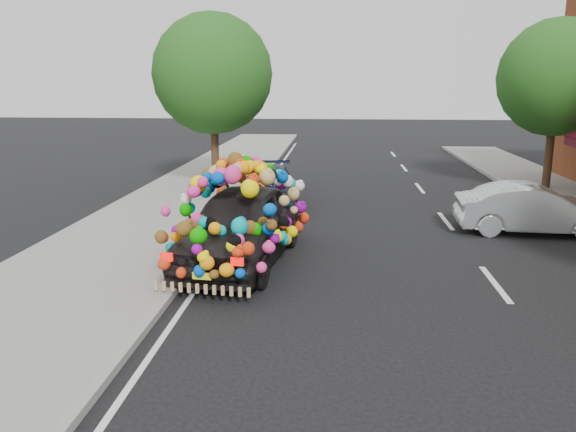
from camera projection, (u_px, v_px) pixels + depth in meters
The scene contains 9 objects.
ground at pixel (306, 278), 10.96m from camera, with size 100.00×100.00×0.00m, color black.
sidewalk at pixel (93, 270), 11.30m from camera, with size 4.00×60.00×0.12m, color gray.
kerb at pixel (188, 272), 11.14m from camera, with size 0.15×60.00×0.13m, color gray.
lane_markings at pixel (495, 284), 10.66m from camera, with size 6.00×50.00×0.01m, color silver, non-canonical shape.
tree_near_sidewalk at pixel (213, 74), 19.55m from camera, with size 4.20×4.20×6.13m.
tree_far_b at pixel (557, 78), 19.09m from camera, with size 4.00×4.00×5.90m.
plush_art_car at pixel (240, 209), 11.76m from camera, with size 2.81×5.11×2.24m.
navy_sedan at pixel (269, 187), 17.23m from camera, with size 1.69×4.15×1.20m, color black.
silver_hatchback at pixel (534, 209), 14.13m from camera, with size 1.32×3.79×1.25m, color #B7BABF.
Camera 1 is at (0.53, -10.37, 3.72)m, focal length 35.00 mm.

